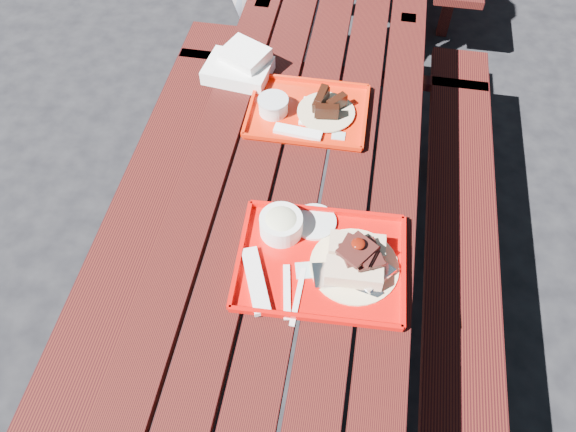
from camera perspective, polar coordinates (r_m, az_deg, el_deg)
The scene contains 5 objects.
ground at distance 2.36m, azimuth 0.63°, elevation -8.89°, with size 60.00×60.00×0.00m, color black.
picnic_table_near at distance 1.88m, azimuth 0.78°, elevation -1.04°, with size 1.41×2.40×0.75m.
near_tray at distance 1.56m, azimuth 3.45°, elevation -3.64°, with size 0.48×0.40×0.15m.
far_tray at distance 1.94m, azimuth 1.80°, elevation 10.63°, with size 0.41×0.32×0.07m.
white_cloth at distance 2.10m, azimuth -4.89°, elevation 14.95°, with size 0.25×0.22×0.09m.
Camera 1 is at (0.16, -1.07, 2.10)m, focal length 35.00 mm.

